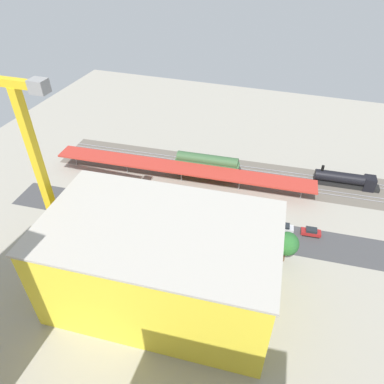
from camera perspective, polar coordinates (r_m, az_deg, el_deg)
name	(u,v)px	position (r m, az deg, el deg)	size (l,w,h in m)	color
ground_plane	(225,220)	(81.56, 5.36, -4.59)	(163.98, 163.98, 0.00)	#9E998C
rail_bed	(242,174)	(96.81, 8.12, 2.89)	(102.49, 13.94, 0.01)	#665E54
street_asphalt	(222,227)	(79.76, 4.94, -5.74)	(102.49, 9.00, 0.01)	#424244
track_rails	(242,174)	(96.71, 8.13, 2.98)	(102.29, 13.99, 0.12)	#9E9EA8
platform_canopy_near	(181,168)	(91.12, -1.77, 3.89)	(68.08, 9.77, 4.24)	#B73328
locomotive	(347,180)	(98.78, 23.79, 1.78)	(16.21, 3.79, 5.16)	black
freight_coach_far	(207,164)	(94.16, 2.47, 4.49)	(17.09, 4.01, 6.01)	black
parked_car_0	(311,232)	(81.55, 18.66, -6.16)	(4.35, 2.16, 1.70)	black
parked_car_1	(284,228)	(80.95, 14.58, -5.60)	(4.45, 2.31, 1.64)	black
parked_car_2	(255,222)	(80.98, 10.19, -4.83)	(4.90, 2.10, 1.55)	black
parked_car_3	(231,216)	(81.60, 6.33, -3.93)	(4.56, 2.13, 1.69)	black
parked_car_4	(204,211)	(82.41, 2.00, -3.16)	(4.44, 1.94, 1.74)	black
parked_car_5	(184,208)	(83.44, -1.36, -2.59)	(4.16, 2.03, 1.61)	black
construction_building	(161,264)	(61.11, -4.95, -11.57)	(37.24, 21.53, 16.94)	yellow
construction_roof_slab	(159,227)	(54.86, -5.43, -5.64)	(37.84, 22.13, 0.40)	#B7B2A8
tower_crane	(29,165)	(65.76, -24.79, 4.00)	(25.70, 3.60, 37.23)	gray
box_truck_0	(211,237)	(75.05, 3.12, -7.31)	(8.85, 2.98, 3.33)	black
box_truck_1	(182,227)	(77.33, -1.67, -5.62)	(8.53, 2.56, 3.24)	black
box_truck_2	(169,223)	(78.29, -3.68, -4.95)	(8.80, 3.00, 3.49)	black
street_tree_0	(130,205)	(79.38, -9.92, -2.13)	(4.76, 4.76, 6.94)	brown
street_tree_1	(287,244)	(71.57, 15.09, -8.07)	(4.69, 4.69, 7.22)	brown
street_tree_2	(110,203)	(80.73, -13.10, -1.78)	(4.42, 4.42, 6.84)	brown
traffic_light	(181,192)	(82.62, -1.80, -0.07)	(0.50, 0.36, 6.13)	#333333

